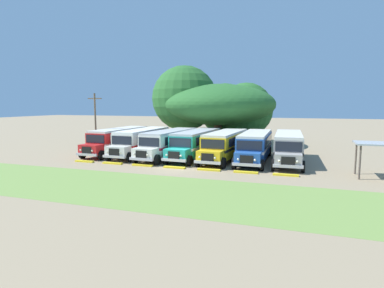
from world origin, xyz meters
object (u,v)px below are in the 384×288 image
at_px(parked_bus_slot_1, 142,140).
at_px(parked_bus_slot_6, 288,146).
at_px(parked_bus_slot_2, 169,142).
at_px(parked_bus_slot_5, 255,145).
at_px(parked_bus_slot_3, 196,142).
at_px(utility_pole, 95,121).
at_px(parked_bus_slot_4, 225,144).
at_px(waiting_shelter, 381,146).
at_px(parked_bus_slot_0, 118,139).
at_px(broad_shade_tree, 215,105).

bearing_deg(parked_bus_slot_1, parked_bus_slot_6, 91.14).
bearing_deg(parked_bus_slot_2, parked_bus_slot_5, 96.48).
height_order(parked_bus_slot_3, utility_pole, utility_pole).
relative_size(parked_bus_slot_4, waiting_shelter, 3.03).
height_order(parked_bus_slot_2, parked_bus_slot_5, same).
distance_m(parked_bus_slot_0, parked_bus_slot_5, 15.77).
height_order(parked_bus_slot_6, waiting_shelter, parked_bus_slot_6).
distance_m(parked_bus_slot_1, broad_shade_tree, 13.59).
distance_m(parked_bus_slot_6, waiting_shelter, 8.59).
xyz_separation_m(parked_bus_slot_3, utility_pole, (-12.00, -0.72, 2.10)).
xyz_separation_m(parked_bus_slot_2, utility_pole, (-9.12, -0.19, 2.10)).
height_order(parked_bus_slot_5, utility_pole, utility_pole).
bearing_deg(parked_bus_slot_4, parked_bus_slot_0, -88.92).
distance_m(parked_bus_slot_5, parked_bus_slot_6, 3.20).
bearing_deg(utility_pole, parked_bus_slot_3, 3.42).
bearing_deg(parked_bus_slot_5, parked_bus_slot_4, -90.11).
height_order(parked_bus_slot_1, waiting_shelter, parked_bus_slot_1).
distance_m(parked_bus_slot_1, parked_bus_slot_2, 3.55).
bearing_deg(parked_bus_slot_0, utility_pole, -69.32).
height_order(parked_bus_slot_2, parked_bus_slot_3, same).
bearing_deg(parked_bus_slot_6, parked_bus_slot_3, -90.80).
height_order(parked_bus_slot_1, parked_bus_slot_5, same).
bearing_deg(parked_bus_slot_4, parked_bus_slot_6, 96.28).
height_order(parked_bus_slot_4, utility_pole, utility_pole).
distance_m(parked_bus_slot_2, parked_bus_slot_6, 12.31).
bearing_deg(parked_bus_slot_4, parked_bus_slot_3, -90.47).
xyz_separation_m(parked_bus_slot_0, waiting_shelter, (25.85, -4.93, 0.87)).
distance_m(parked_bus_slot_0, waiting_shelter, 26.33).
bearing_deg(parked_bus_slot_6, parked_bus_slot_1, -91.13).
bearing_deg(parked_bus_slot_4, waiting_shelter, 72.97).
relative_size(parked_bus_slot_0, broad_shade_tree, 0.65).
distance_m(parked_bus_slot_1, parked_bus_slot_5, 12.63).
xyz_separation_m(parked_bus_slot_3, broad_shade_tree, (-1.09, 11.78, 3.99)).
relative_size(parked_bus_slot_2, parked_bus_slot_5, 1.01).
bearing_deg(parked_bus_slot_0, waiting_shelter, 80.65).
xyz_separation_m(parked_bus_slot_4, waiting_shelter, (13.11, -4.63, 0.87)).
xyz_separation_m(parked_bus_slot_2, parked_bus_slot_5, (9.10, 0.42, 0.00)).
height_order(parked_bus_slot_2, broad_shade_tree, broad_shade_tree).
height_order(parked_bus_slot_1, broad_shade_tree, broad_shade_tree).
bearing_deg(parked_bus_slot_5, waiting_shelter, 64.06).
distance_m(parked_bus_slot_1, parked_bus_slot_3, 6.40).
distance_m(parked_bus_slot_2, utility_pole, 9.36).
xyz_separation_m(parked_bus_slot_1, parked_bus_slot_4, (9.60, -0.08, 0.00)).
height_order(parked_bus_slot_4, parked_bus_slot_5, same).
distance_m(parked_bus_slot_2, parked_bus_slot_3, 2.93).
distance_m(parked_bus_slot_1, parked_bus_slot_6, 15.81).
relative_size(parked_bus_slot_5, utility_pole, 1.58).
distance_m(parked_bus_slot_0, utility_pole, 3.34).
xyz_separation_m(parked_bus_slot_1, parked_bus_slot_3, (6.40, 0.08, 0.00)).
bearing_deg(waiting_shelter, utility_pole, 171.80).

